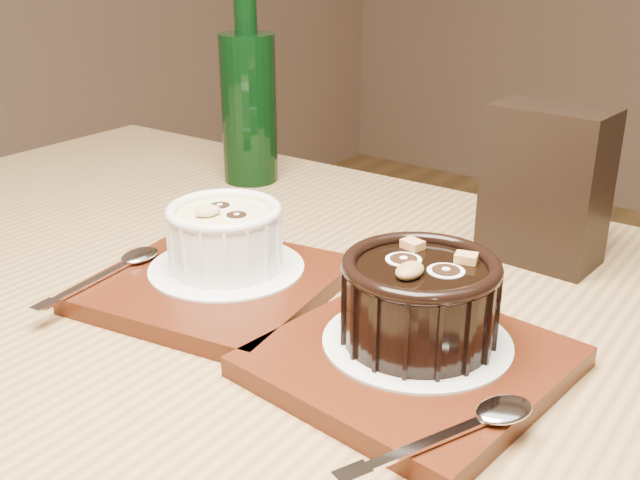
# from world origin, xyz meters

# --- Properties ---
(table) EXTENTS (1.23, 0.85, 0.75)m
(table) POSITION_xyz_m (-0.22, -0.14, 0.66)
(table) COLOR brown
(table) RESTS_ON ground
(tray_left) EXTENTS (0.21, 0.21, 0.01)m
(tray_left) POSITION_xyz_m (-0.31, -0.11, 0.76)
(tray_left) COLOR #43190B
(tray_left) RESTS_ON table
(doily_left) EXTENTS (0.13, 0.13, 0.00)m
(doily_left) POSITION_xyz_m (-0.32, -0.09, 0.77)
(doily_left) COLOR silver
(doily_left) RESTS_ON tray_left
(ramekin_white) EXTENTS (0.09, 0.09, 0.06)m
(ramekin_white) POSITION_xyz_m (-0.32, -0.09, 0.80)
(ramekin_white) COLOR white
(ramekin_white) RESTS_ON doily_left
(spoon_left) EXTENTS (0.05, 0.14, 0.01)m
(spoon_left) POSITION_xyz_m (-0.38, -0.16, 0.77)
(spoon_left) COLOR white
(spoon_left) RESTS_ON tray_left
(tray_right) EXTENTS (0.19, 0.19, 0.01)m
(tray_right) POSITION_xyz_m (-0.12, -0.11, 0.76)
(tray_right) COLOR #43190B
(tray_right) RESTS_ON table
(doily_right) EXTENTS (0.13, 0.13, 0.00)m
(doily_right) POSITION_xyz_m (-0.13, -0.10, 0.77)
(doily_right) COLOR silver
(doily_right) RESTS_ON tray_right
(ramekin_dark) EXTENTS (0.11, 0.11, 0.06)m
(ramekin_dark) POSITION_xyz_m (-0.13, -0.10, 0.80)
(ramekin_dark) COLOR black
(ramekin_dark) RESTS_ON doily_right
(spoon_right) EXTENTS (0.07, 0.13, 0.01)m
(spoon_right) POSITION_xyz_m (-0.06, -0.17, 0.77)
(spoon_right) COLOR white
(spoon_right) RESTS_ON tray_right
(condiment_stand) EXTENTS (0.10, 0.06, 0.14)m
(condiment_stand) POSITION_xyz_m (-0.13, 0.12, 0.82)
(condiment_stand) COLOR black
(condiment_stand) RESTS_ON table
(green_bottle) EXTENTS (0.06, 0.06, 0.24)m
(green_bottle) POSITION_xyz_m (-0.50, 0.14, 0.84)
(green_bottle) COLOR black
(green_bottle) RESTS_ON table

